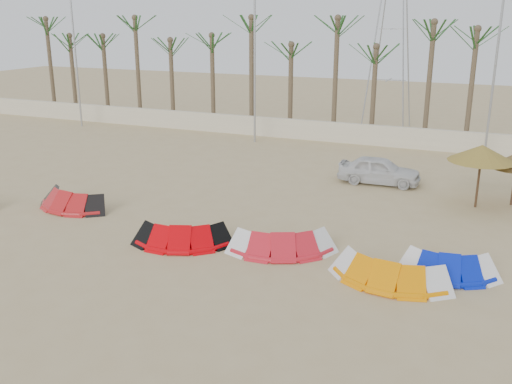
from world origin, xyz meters
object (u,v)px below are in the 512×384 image
at_px(parasol_mid, 482,153).
at_px(car, 379,170).
at_px(kite_red_mid, 187,232).
at_px(kite_orange, 391,267).
at_px(kite_red_right, 285,238).
at_px(kite_red_left, 76,197).
at_px(kite_blue, 449,261).

xyz_separation_m(parasol_mid, car, (-4.57, 1.98, -1.71)).
bearing_deg(car, kite_red_mid, 152.55).
distance_m(kite_orange, car, 10.78).
bearing_deg(kite_orange, kite_red_right, 166.27).
distance_m(kite_red_left, kite_red_mid, 6.62).
bearing_deg(kite_red_left, car, 37.36).
bearing_deg(parasol_mid, kite_red_left, -157.27).
bearing_deg(kite_red_left, kite_red_right, -5.20).
distance_m(kite_red_mid, kite_orange, 7.39).
bearing_deg(parasol_mid, car, 156.58).
height_order(kite_red_mid, kite_red_right, same).
xyz_separation_m(kite_red_right, car, (1.40, 9.54, 0.25)).
bearing_deg(car, kite_orange, -168.76).
bearing_deg(kite_orange, kite_red_left, 172.36).
bearing_deg(kite_blue, kite_red_mid, -173.75).
relative_size(kite_red_right, kite_blue, 1.27).
height_order(kite_red_right, parasol_mid, parasol_mid).
bearing_deg(kite_blue, kite_orange, -145.13).
relative_size(kite_red_right, kite_orange, 1.07).
distance_m(kite_red_left, parasol_mid, 17.34).
bearing_deg(parasol_mid, kite_red_mid, -138.64).
relative_size(kite_red_left, car, 0.92).
distance_m(kite_red_right, kite_blue, 5.51).
bearing_deg(car, kite_red_left, 125.34).
height_order(kite_red_left, kite_red_right, same).
xyz_separation_m(kite_blue, parasol_mid, (0.47, 7.37, 1.97)).
height_order(kite_red_right, kite_blue, same).
distance_m(kite_orange, kite_blue, 1.99).
height_order(kite_red_mid, kite_orange, same).
bearing_deg(kite_blue, kite_red_right, -178.01).
xyz_separation_m(kite_red_mid, kite_orange, (7.39, -0.15, 0.00)).
relative_size(kite_red_mid, kite_blue, 1.20).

